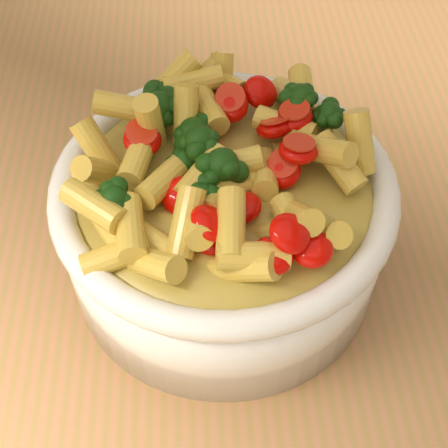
{
  "coord_description": "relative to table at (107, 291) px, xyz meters",
  "views": [
    {
      "loc": [
        0.1,
        -0.36,
        1.34
      ],
      "look_at": [
        0.12,
        -0.05,
        0.96
      ],
      "focal_mm": 50.0,
      "sensor_mm": 36.0,
      "label": 1
    }
  ],
  "objects": [
    {
      "name": "pasta_salad",
      "position": [
        0.12,
        -0.05,
        0.23
      ],
      "size": [
        0.21,
        0.21,
        0.05
      ],
      "color": "#FFD250",
      "rests_on": "serving_bowl"
    },
    {
      "name": "serving_bowl",
      "position": [
        0.12,
        -0.05,
        0.16
      ],
      "size": [
        0.26,
        0.26,
        0.11
      ],
      "color": "white",
      "rests_on": "table"
    },
    {
      "name": "table",
      "position": [
        0.0,
        0.0,
        0.0
      ],
      "size": [
        1.2,
        0.8,
        0.9
      ],
      "color": "#B6784E",
      "rests_on": "ground"
    }
  ]
}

